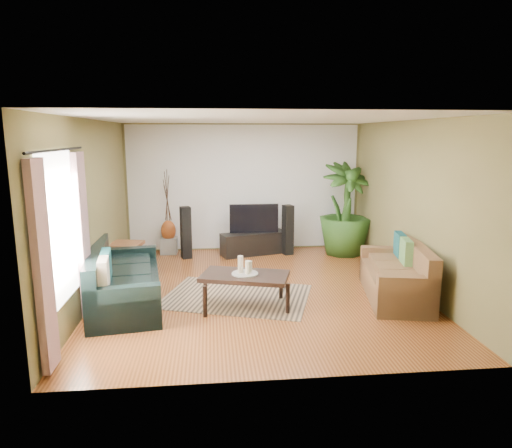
{
  "coord_description": "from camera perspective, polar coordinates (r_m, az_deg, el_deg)",
  "views": [
    {
      "loc": [
        -0.73,
        -6.99,
        2.47
      ],
      "look_at": [
        0.0,
        0.2,
        1.05
      ],
      "focal_mm": 32.0,
      "sensor_mm": 36.0,
      "label": 1
    }
  ],
  "objects": [
    {
      "name": "pedestal",
      "position": [
        9.8,
        -10.83,
        -2.65
      ],
      "size": [
        0.35,
        0.35,
        0.34
      ],
      "primitive_type": "cube",
      "rotation": [
        0.0,
        0.0,
        -0.04
      ],
      "color": "#979794",
      "rests_on": "floor"
    },
    {
      "name": "curtain_rod",
      "position": [
        5.65,
        -23.59,
        8.47
      ],
      "size": [
        0.03,
        1.9,
        0.03
      ],
      "primitive_type": "cylinder",
      "rotation": [
        1.57,
        0.0,
        0.0
      ],
      "color": "black",
      "rests_on": "ground"
    },
    {
      "name": "wall_back",
      "position": [
        9.83,
        -1.5,
        4.58
      ],
      "size": [
        5.0,
        0.0,
        5.0
      ],
      "primitive_type": "plane",
      "rotation": [
        1.57,
        0.0,
        0.0
      ],
      "color": "olive",
      "rests_on": "ground"
    },
    {
      "name": "potted_plant",
      "position": [
        9.62,
        11.06,
        1.86
      ],
      "size": [
        1.38,
        1.38,
        1.91
      ],
      "primitive_type": "imported",
      "rotation": [
        0.0,
        0.0,
        0.36
      ],
      "color": "#264C19",
      "rests_on": "floor"
    },
    {
      "name": "curtain_near",
      "position": [
        5.11,
        -25.1,
        -4.94
      ],
      "size": [
        0.08,
        0.35,
        2.2
      ],
      "primitive_type": "cube",
      "color": "gray",
      "rests_on": "ground"
    },
    {
      "name": "window_pane",
      "position": [
        5.76,
        -23.37,
        -0.51
      ],
      "size": [
        0.0,
        1.8,
        1.8
      ],
      "primitive_type": "plane",
      "rotation": [
        1.57,
        0.0,
        1.57
      ],
      "color": "white",
      "rests_on": "ground"
    },
    {
      "name": "sofa_left",
      "position": [
        7.03,
        -16.0,
        -6.23
      ],
      "size": [
        1.25,
        2.33,
        0.85
      ],
      "primitive_type": "cube",
      "rotation": [
        0.0,
        0.0,
        1.71
      ],
      "color": "black",
      "rests_on": "floor"
    },
    {
      "name": "area_rug",
      "position": [
        7.16,
        -2.43,
        -9.02
      ],
      "size": [
        2.54,
        2.14,
        0.01
      ],
      "primitive_type": "cube",
      "rotation": [
        0.0,
        0.0,
        -0.31
      ],
      "color": "#9E805D",
      "rests_on": "floor"
    },
    {
      "name": "coffee_table",
      "position": [
        6.66,
        -1.39,
        -8.34
      ],
      "size": [
        1.37,
        0.99,
        0.5
      ],
      "primitive_type": "cube",
      "rotation": [
        0.0,
        0.0,
        -0.28
      ],
      "color": "black",
      "rests_on": "floor"
    },
    {
      "name": "candle_short",
      "position": [
        6.62,
        -0.83,
        -5.32
      ],
      "size": [
        0.08,
        0.08,
        0.16
      ],
      "primitive_type": "cylinder",
      "color": "beige",
      "rests_on": "candle_tray"
    },
    {
      "name": "ceiling",
      "position": [
        7.03,
        0.17,
        13.0
      ],
      "size": [
        5.5,
        5.5,
        0.0
      ],
      "primitive_type": "plane",
      "rotation": [
        3.14,
        0.0,
        0.0
      ],
      "color": "white",
      "rests_on": "ground"
    },
    {
      "name": "backwall_panel",
      "position": [
        9.82,
        -1.5,
        4.58
      ],
      "size": [
        4.9,
        0.0,
        4.9
      ],
      "primitive_type": "plane",
      "rotation": [
        1.57,
        0.0,
        0.0
      ],
      "color": "white",
      "rests_on": "ground"
    },
    {
      "name": "candle_mid",
      "position": [
        6.51,
        -1.02,
        -5.43
      ],
      "size": [
        0.08,
        0.08,
        0.19
      ],
      "primitive_type": "cylinder",
      "color": "beige",
      "rests_on": "candle_tray"
    },
    {
      "name": "wall_left",
      "position": [
        7.29,
        -19.78,
        1.63
      ],
      "size": [
        0.0,
        5.5,
        5.5
      ],
      "primitive_type": "plane",
      "rotation": [
        1.57,
        0.0,
        1.57
      ],
      "color": "olive",
      "rests_on": "ground"
    },
    {
      "name": "tv_stand",
      "position": [
        9.55,
        -0.25,
        -2.43
      ],
      "size": [
        1.44,
        0.81,
        0.46
      ],
      "primitive_type": "cube",
      "rotation": [
        0.0,
        0.0,
        0.3
      ],
      "color": "black",
      "rests_on": "floor"
    },
    {
      "name": "television",
      "position": [
        9.46,
        -0.27,
        0.72
      ],
      "size": [
        1.01,
        0.06,
        0.6
      ],
      "primitive_type": "cube",
      "color": "black",
      "rests_on": "tv_stand"
    },
    {
      "name": "speaker_left",
      "position": [
        9.29,
        -8.76,
        -1.08
      ],
      "size": [
        0.24,
        0.26,
        1.05
      ],
      "primitive_type": "cube",
      "rotation": [
        0.0,
        0.0,
        0.29
      ],
      "color": "black",
      "rests_on": "floor"
    },
    {
      "name": "plant_pot",
      "position": [
        9.78,
        10.88,
        -2.87
      ],
      "size": [
        0.35,
        0.35,
        0.27
      ],
      "primitive_type": "cylinder",
      "color": "black",
      "rests_on": "floor"
    },
    {
      "name": "wall_right",
      "position": [
        7.78,
        18.83,
        2.24
      ],
      "size": [
        0.0,
        5.5,
        5.5
      ],
      "primitive_type": "plane",
      "rotation": [
        1.57,
        0.0,
        -1.57
      ],
      "color": "olive",
      "rests_on": "ground"
    },
    {
      "name": "candle_tray",
      "position": [
        6.58,
        -1.4,
        -6.21
      ],
      "size": [
        0.38,
        0.38,
        0.02
      ],
      "primitive_type": "cylinder",
      "color": "gray",
      "rests_on": "coffee_table"
    },
    {
      "name": "side_table",
      "position": [
        8.53,
        -15.91,
        -4.16
      ],
      "size": [
        0.64,
        0.64,
        0.57
      ],
      "primitive_type": "cube",
      "rotation": [
        0.0,
        0.0,
        -0.21
      ],
      "color": "brown",
      "rests_on": "floor"
    },
    {
      "name": "sofa_right",
      "position": [
        7.31,
        17.02,
        -5.63
      ],
      "size": [
        1.14,
        1.93,
        0.85
      ],
      "primitive_type": "cube",
      "rotation": [
        0.0,
        0.0,
        -1.76
      ],
      "color": "brown",
      "rests_on": "floor"
    },
    {
      "name": "speaker_right",
      "position": [
        9.51,
        4.0,
        -0.74
      ],
      "size": [
        0.24,
        0.25,
        1.04
      ],
      "primitive_type": "cube",
      "rotation": [
        0.0,
        0.0,
        0.29
      ],
      "color": "black",
      "rests_on": "floor"
    },
    {
      "name": "curtain_far",
      "position": [
        6.5,
        -20.83,
        -1.33
      ],
      "size": [
        0.08,
        0.35,
        2.2
      ],
      "primitive_type": "cube",
      "color": "gray",
      "rests_on": "ground"
    },
    {
      "name": "floor",
      "position": [
        7.45,
        0.16,
        -8.25
      ],
      "size": [
        5.5,
        5.5,
        0.0
      ],
      "primitive_type": "plane",
      "color": "brown",
      "rests_on": "ground"
    },
    {
      "name": "candle_tall",
      "position": [
        6.57,
        -1.95,
        -5.05
      ],
      "size": [
        0.08,
        0.08,
        0.25
      ],
      "primitive_type": "cylinder",
      "color": "beige",
      "rests_on": "candle_tray"
    },
    {
      "name": "wall_front",
      "position": [
        4.44,
        3.84,
        -3.53
      ],
      "size": [
        5.0,
        0.0,
        5.0
      ],
      "primitive_type": "plane",
      "rotation": [
        -1.57,
        0.0,
        0.0
      ],
      "color": "olive",
      "rests_on": "ground"
    },
    {
      "name": "vase",
      "position": [
        9.73,
        -10.9,
        -0.81
      ],
      "size": [
        0.31,
        0.31,
        0.43
      ],
      "primitive_type": "ellipsoid",
      "color": "#98451B",
      "rests_on": "pedestal"
    }
  ]
}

